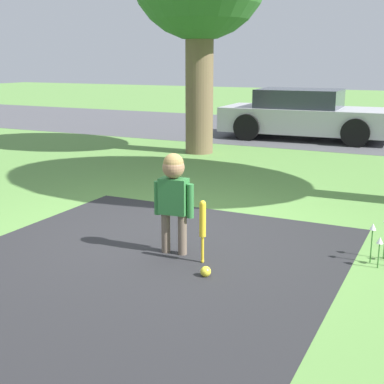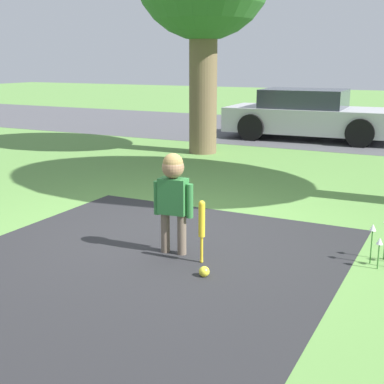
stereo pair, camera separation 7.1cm
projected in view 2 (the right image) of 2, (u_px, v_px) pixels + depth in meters
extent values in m
plane|color=#5B8C42|center=(172.00, 231.00, 5.94)|extent=(60.00, 60.00, 0.00)
cube|color=#262628|center=(23.00, 336.00, 3.68)|extent=(3.56, 7.00, 0.01)
cube|color=#4C4C51|center=(341.00, 133.00, 13.75)|extent=(40.00, 6.00, 0.01)
cylinder|color=#6B5B4C|center=(165.00, 233.00, 5.24)|extent=(0.09, 0.09, 0.41)
cylinder|color=#6B5B4C|center=(182.00, 235.00, 5.18)|extent=(0.09, 0.09, 0.41)
cube|color=#2D7238|center=(173.00, 196.00, 5.11)|extent=(0.28, 0.18, 0.35)
cylinder|color=#2D7238|center=(157.00, 198.00, 5.18)|extent=(0.07, 0.07, 0.33)
cylinder|color=#2D7238|center=(190.00, 201.00, 5.06)|extent=(0.07, 0.07, 0.33)
sphere|color=#997051|center=(173.00, 167.00, 5.05)|extent=(0.21, 0.21, 0.21)
sphere|color=#997A47|center=(173.00, 163.00, 5.04)|extent=(0.20, 0.20, 0.20)
sphere|color=yellow|center=(202.00, 261.00, 5.00)|extent=(0.03, 0.03, 0.03)
cylinder|color=yellow|center=(202.00, 250.00, 4.98)|extent=(0.03, 0.03, 0.26)
cylinder|color=yellow|center=(202.00, 220.00, 4.91)|extent=(0.06, 0.06, 0.32)
sphere|color=yellow|center=(202.00, 204.00, 4.87)|extent=(0.06, 0.06, 0.06)
sphere|color=yellow|center=(204.00, 272.00, 4.68)|extent=(0.09, 0.09, 0.09)
cube|color=#B7B7BC|center=(311.00, 120.00, 12.69)|extent=(4.03, 1.82, 0.57)
cube|color=#2D333D|center=(304.00, 98.00, 12.65)|extent=(1.96, 1.53, 0.43)
cylinder|color=black|center=(369.00, 125.00, 12.98)|extent=(0.63, 0.21, 0.62)
cylinder|color=black|center=(360.00, 133.00, 11.51)|extent=(0.63, 0.21, 0.62)
cylinder|color=black|center=(271.00, 120.00, 13.95)|extent=(0.63, 0.21, 0.62)
cylinder|color=black|center=(251.00, 127.00, 12.48)|extent=(0.63, 0.21, 0.62)
cylinder|color=brown|center=(203.00, 83.00, 10.60)|extent=(0.55, 0.55, 2.81)
cylinder|color=#38702D|center=(378.00, 257.00, 4.83)|extent=(0.01, 0.01, 0.24)
cone|color=silver|center=(380.00, 241.00, 4.80)|extent=(0.06, 0.06, 0.06)
cylinder|color=#38702D|center=(371.00, 247.00, 4.96)|extent=(0.01, 0.01, 0.32)
cone|color=silver|center=(373.00, 227.00, 4.91)|extent=(0.06, 0.06, 0.06)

